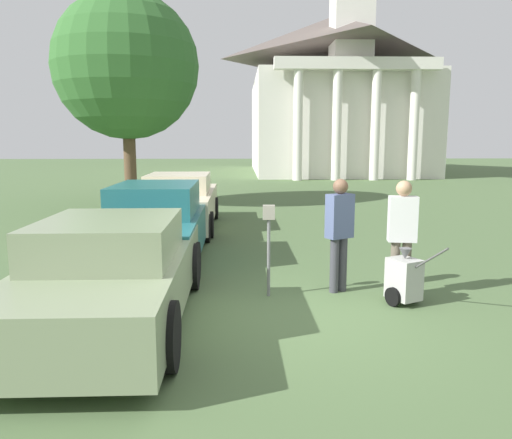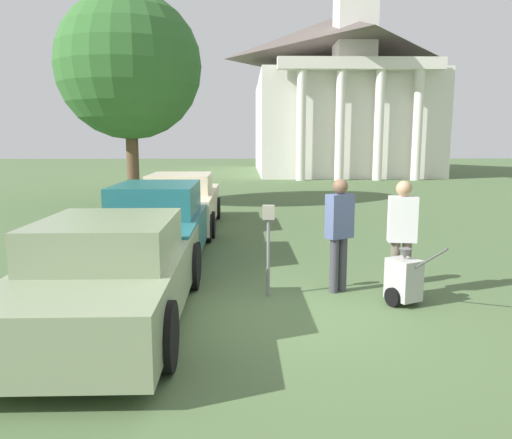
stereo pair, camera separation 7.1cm
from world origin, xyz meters
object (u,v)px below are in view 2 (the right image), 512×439
object	(u,v)px
parked_car_sage	(113,273)
person_supervisor	(402,231)
parking_meter	(268,233)
person_worker	(339,228)
church	(336,89)
parked_car_cream	(182,203)
equipment_cart	(404,279)
parked_car_teal	(159,225)

from	to	relation	value
parked_car_sage	person_supervisor	world-z (taller)	person_supervisor
parking_meter	person_worker	distance (m)	1.14
parking_meter	church	world-z (taller)	church
parked_car_cream	equipment_cart	bearing A→B (deg)	-58.98
person_worker	equipment_cart	distance (m)	1.25
parked_car_teal	parking_meter	xyz separation A→B (m)	(2.10, -2.49, 0.28)
parked_car_teal	equipment_cart	size ratio (longest dim) A/B	5.32
person_supervisor	parked_car_teal	bearing A→B (deg)	-23.99
parked_car_teal	person_worker	distance (m)	3.97
parking_meter	parked_car_cream	bearing A→B (deg)	108.64
parking_meter	person_worker	xyz separation A→B (m)	(1.13, 0.20, 0.05)
person_worker	person_supervisor	size ratio (longest dim) A/B	1.00
parked_car_sage	person_worker	bearing A→B (deg)	21.63
parked_car_cream	person_worker	distance (m)	6.83
parked_car_teal	equipment_cart	xyz separation A→B (m)	(4.07, -2.95, -0.32)
parked_car_cream	parking_meter	size ratio (longest dim) A/B	3.49
equipment_cart	church	world-z (taller)	church
parking_meter	equipment_cart	xyz separation A→B (m)	(1.97, -0.46, -0.60)
parked_car_cream	church	distance (m)	26.63
person_supervisor	church	bearing A→B (deg)	-90.17
parked_car_cream	church	xyz separation A→B (m)	(8.65, 24.57, 5.52)
person_supervisor	parking_meter	bearing A→B (deg)	5.31
parked_car_cream	person_supervisor	xyz separation A→B (m)	(4.12, -6.32, 0.33)
church	parked_car_teal	bearing A→B (deg)	-107.00
parked_car_cream	person_worker	size ratio (longest dim) A/B	2.75
parked_car_cream	parking_meter	xyz separation A→B (m)	(2.10, -6.21, 0.29)
person_supervisor	parked_car_sage	bearing A→B (deg)	21.81
person_supervisor	equipment_cart	distance (m)	0.74
parking_meter	person_worker	size ratio (longest dim) A/B	0.79
person_worker	person_supervisor	distance (m)	0.95
parked_car_sage	person_worker	xyz separation A→B (m)	(3.22, 1.30, 0.36)
parked_car_cream	church	size ratio (longest dim) A/B	0.18
person_worker	church	xyz separation A→B (m)	(5.43, 30.58, 5.19)
parking_meter	equipment_cart	bearing A→B (deg)	-13.03
parked_car_sage	parked_car_cream	bearing A→B (deg)	89.65
person_supervisor	person_worker	bearing A→B (deg)	-10.27
parked_car_cream	church	world-z (taller)	church
parked_car_teal	person_worker	bearing A→B (deg)	-35.77
parking_meter	equipment_cart	size ratio (longest dim) A/B	1.43
parking_meter	church	xyz separation A→B (m)	(6.55, 30.78, 5.24)
person_worker	equipment_cart	bearing A→B (deg)	113.10
parking_meter	person_supervisor	world-z (taller)	person_supervisor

